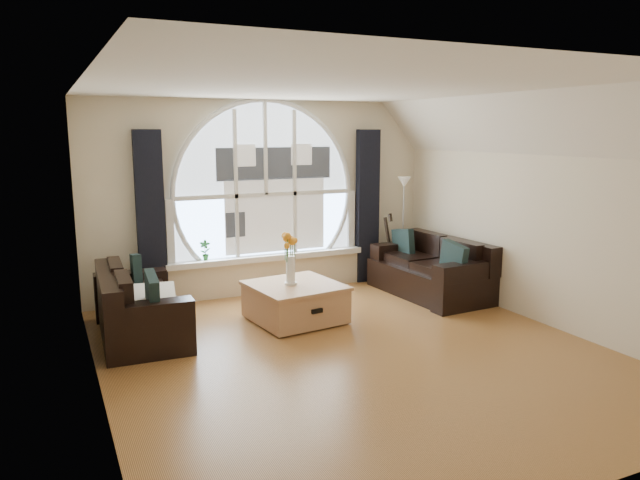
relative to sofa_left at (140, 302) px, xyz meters
The scene contains 21 objects.
ground 2.49m from the sofa_left, 37.68° to the right, with size 5.00×5.50×0.01m, color brown.
ceiling 3.36m from the sofa_left, 37.68° to the right, with size 5.00×5.50×0.01m, color silver.
wall_back 2.50m from the sofa_left, 32.78° to the left, with size 5.00×0.01×2.70m, color beige.
wall_front 4.77m from the sofa_left, 65.44° to the right, with size 5.00×0.01×2.70m, color beige.
wall_left 1.86m from the sofa_left, 110.42° to the right, with size 0.01×5.50×2.70m, color beige.
wall_right 4.78m from the sofa_left, 18.65° to the right, with size 0.01×5.50×2.70m, color beige.
attic_slope 4.82m from the sofa_left, 19.90° to the right, with size 0.92×5.50×0.72m, color silver.
arched_window 2.60m from the sofa_left, 32.15° to the left, with size 2.60×0.06×2.15m, color silver.
window_sill 2.26m from the sofa_left, 30.65° to the left, with size 2.90×0.22×0.08m, color white.
window_frame 2.59m from the sofa_left, 31.51° to the left, with size 2.76×0.08×2.15m, color white.
neighbor_house 2.65m from the sofa_left, 29.96° to the left, with size 1.70×0.02×1.50m, color silver.
curtain_left 1.40m from the sofa_left, 73.19° to the left, with size 0.35×0.12×2.30m, color black.
curtain_right 3.79m from the sofa_left, 17.70° to the left, with size 0.35×0.12×2.30m, color black.
sofa_left is the anchor object (origin of this frame).
sofa_right 3.94m from the sofa_left, ahead, with size 0.90×1.80×0.80m, color black.
coffee_chest 1.80m from the sofa_left, ahead, with size 1.02×1.02×0.50m, color tan.
throw_blanket 0.18m from the sofa_left, 57.21° to the right, with size 0.55×0.55×0.10m, color silver.
vase_flowers 1.80m from the sofa_left, ahead, with size 0.24×0.24×0.70m, color white.
floor_lamp 4.18m from the sofa_left, 12.88° to the left, with size 0.24×0.24×1.60m, color #B2B2B2.
guitar 3.93m from the sofa_left, 14.74° to the left, with size 0.36×0.24×1.06m, color olive.
potted_plant 1.58m from the sofa_left, 47.92° to the left, with size 0.15×0.10×0.28m, color #1E6023.
Camera 1 is at (-2.84, -5.18, 2.28)m, focal length 33.51 mm.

